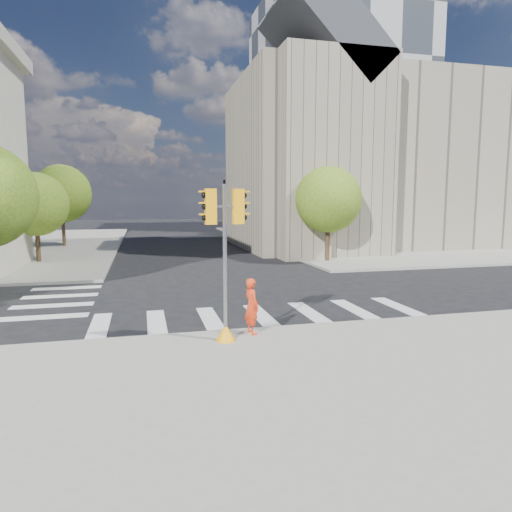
% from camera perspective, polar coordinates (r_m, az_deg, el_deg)
% --- Properties ---
extents(ground, '(160.00, 160.00, 0.00)m').
position_cam_1_polar(ground, '(18.16, -0.75, -5.83)').
color(ground, black).
rests_on(ground, ground).
extents(sidewalk_near, '(30.00, 14.00, 0.15)m').
position_cam_1_polar(sidewalk_near, '(8.44, 18.07, -21.43)').
color(sidewalk_near, gray).
rests_on(sidewalk_near, ground).
extents(sidewalk_far_right, '(28.00, 40.00, 0.15)m').
position_cam_1_polar(sidewalk_far_right, '(49.64, 15.01, 2.23)').
color(sidewalk_far_right, gray).
rests_on(sidewalk_far_right, ground).
extents(civic_building, '(26.00, 16.00, 19.39)m').
position_cam_1_polar(civic_building, '(41.45, 14.59, 11.28)').
color(civic_building, gray).
rests_on(civic_building, ground).
extents(office_tower, '(20.00, 18.00, 30.00)m').
position_cam_1_polar(office_tower, '(65.63, 9.97, 16.56)').
color(office_tower, '#9EA0A3').
rests_on(office_tower, ground).
extents(tree_lw_mid, '(4.00, 4.00, 5.77)m').
position_cam_1_polar(tree_lw_mid, '(31.89, -25.84, 5.84)').
color(tree_lw_mid, '#382616').
rests_on(tree_lw_mid, ground).
extents(tree_lw_far, '(4.80, 4.80, 6.95)m').
position_cam_1_polar(tree_lw_far, '(41.73, -23.12, 7.17)').
color(tree_lw_far, '#382616').
rests_on(tree_lw_far, ground).
extents(tree_re_near, '(4.20, 4.20, 6.16)m').
position_cam_1_polar(tree_re_near, '(29.59, 9.03, 6.98)').
color(tree_re_near, '#382616').
rests_on(tree_re_near, ground).
extents(tree_re_mid, '(4.60, 4.60, 6.66)m').
position_cam_1_polar(tree_re_mid, '(40.90, 2.39, 7.48)').
color(tree_re_mid, '#382616').
rests_on(tree_re_mid, ground).
extents(tree_re_far, '(4.00, 4.00, 5.88)m').
position_cam_1_polar(tree_re_far, '(52.52, -1.35, 6.86)').
color(tree_re_far, '#382616').
rests_on(tree_re_far, ground).
extents(lamp_near, '(0.35, 0.18, 8.11)m').
position_cam_1_polar(lamp_near, '(33.49, 7.14, 7.91)').
color(lamp_near, black).
rests_on(lamp_near, sidewalk_far_right).
extents(lamp_far, '(0.35, 0.18, 8.11)m').
position_cam_1_polar(lamp_far, '(46.82, 0.89, 7.71)').
color(lamp_far, black).
rests_on(lamp_far, sidewalk_far_right).
extents(traffic_signal, '(1.07, 0.56, 4.43)m').
position_cam_1_polar(traffic_signal, '(12.51, -3.88, -2.31)').
color(traffic_signal, '#FFA70D').
rests_on(traffic_signal, sidewalk_near).
extents(photographer, '(0.54, 0.68, 1.65)m').
position_cam_1_polar(photographer, '(13.35, -0.55, -6.28)').
color(photographer, red).
rests_on(photographer, sidewalk_near).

